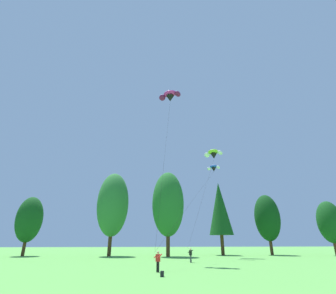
{
  "coord_description": "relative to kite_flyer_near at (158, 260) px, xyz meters",
  "views": [
    {
      "loc": [
        -4.07,
        -4.32,
        2.51
      ],
      "look_at": [
        -1.46,
        20.15,
        11.89
      ],
      "focal_mm": 26.46,
      "sensor_mm": 36.0,
      "label": 1
    }
  ],
  "objects": [
    {
      "name": "treeline_tree_c",
      "position": [
        -7.02,
        25.02,
        8.12
      ],
      "size": [
        5.86,
        5.86,
        15.05
      ],
      "color": "#472D19",
      "rests_on": "ground_plane"
    },
    {
      "name": "treeline_tree_d",
      "position": [
        3.32,
        22.76,
        8.07
      ],
      "size": [
        5.84,
        5.84,
        14.98
      ],
      "color": "#472D19",
      "rests_on": "ground_plane"
    },
    {
      "name": "kite_flyer_mid",
      "position": [
        4.81,
        9.83,
        0.0
      ],
      "size": [
        0.75,
        0.76,
        1.69
      ],
      "color": "#4C4C51",
      "rests_on": "ground_plane"
    },
    {
      "name": "parafoil_kite_far_blue_white",
      "position": [
        10.99,
        17.82,
        13.73
      ],
      "size": [
        12.43,
        19.09,
        13.76
      ],
      "color": "blue"
    },
    {
      "name": "parafoil_kite_mid_lime_white",
      "position": [
        12.13,
        20.99,
        17.6
      ],
      "size": [
        9.49,
        12.66,
        17.89
      ],
      "color": "#93D633"
    },
    {
      "name": "parafoil_kite_high_magenta",
      "position": [
        2.18,
        9.3,
        22.71
      ],
      "size": [
        4.3,
        10.89,
        22.99
      ],
      "color": "#D12893"
    },
    {
      "name": "treeline_tree_b",
      "position": [
        -22.37,
        26.81,
        5.34
      ],
      "size": [
        4.63,
        4.63,
        10.48
      ],
      "color": "#472D19",
      "rests_on": "ground_plane"
    },
    {
      "name": "backpack",
      "position": [
        0.13,
        -2.92,
        -0.8
      ],
      "size": [
        0.31,
        0.37,
        0.4
      ],
      "primitive_type": "cube",
      "rotation": [
        0.0,
        0.0,
        1.34
      ],
      "color": "black",
      "rests_on": "ground_plane"
    },
    {
      "name": "treeline_tree_f",
      "position": [
        23.82,
        25.67,
        5.97
      ],
      "size": [
        4.91,
        4.91,
        11.5
      ],
      "color": "#472D19",
      "rests_on": "ground_plane"
    },
    {
      "name": "treeline_tree_e",
      "position": [
        14.23,
        26.13,
        7.78
      ],
      "size": [
        4.68,
        4.68,
        14.01
      ],
      "color": "#472D19",
      "rests_on": "ground_plane"
    },
    {
      "name": "treeline_tree_g",
      "position": [
        34.54,
        22.2,
        4.98
      ],
      "size": [
        4.47,
        4.47,
        9.88
      ],
      "color": "#472D19",
      "rests_on": "ground_plane"
    },
    {
      "name": "kite_flyer_near",
      "position": [
        0.0,
        0.0,
        0.0
      ],
      "size": [
        0.75,
        0.76,
        1.69
      ],
      "color": "black",
      "rests_on": "ground_plane"
    }
  ]
}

